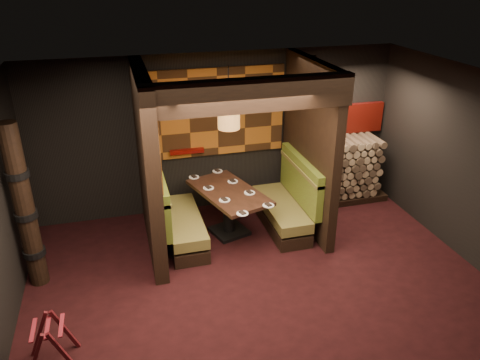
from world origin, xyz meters
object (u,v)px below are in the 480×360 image
object	(u,v)px
pendant_lamp	(229,114)
totem_column	(25,209)
booth_bench_left	(177,220)
booth_bench_right	(287,205)
luggage_rack	(50,341)
firewood_stack	(341,170)
dining_table	(229,203)

from	to	relation	value
pendant_lamp	totem_column	size ratio (longest dim) A/B	0.40
booth_bench_left	booth_bench_right	bearing A→B (deg)	0.00
luggage_rack	firewood_stack	world-z (taller)	firewood_stack
pendant_lamp	booth_bench_left	bearing A→B (deg)	178.85
booth_bench_right	booth_bench_left	bearing A→B (deg)	180.00
booth_bench_right	firewood_stack	distance (m)	1.54
booth_bench_left	luggage_rack	world-z (taller)	booth_bench_left
dining_table	booth_bench_left	bearing A→B (deg)	-177.88
booth_bench_right	firewood_stack	xyz separation A→B (m)	(1.35, 0.70, 0.21)
booth_bench_right	pendant_lamp	distance (m)	1.99
booth_bench_left	pendant_lamp	xyz separation A→B (m)	(0.88, -0.02, 1.71)
dining_table	firewood_stack	distance (m)	2.46
luggage_rack	totem_column	size ratio (longest dim) A/B	0.26
booth_bench_right	luggage_rack	size ratio (longest dim) A/B	2.54
booth_bench_left	pendant_lamp	size ratio (longest dim) A/B	1.65
firewood_stack	booth_bench_right	bearing A→B (deg)	-152.65
booth_bench_left	luggage_rack	distance (m)	2.83
dining_table	pendant_lamp	bearing A→B (deg)	-90.00
totem_column	firewood_stack	xyz separation A→B (m)	(5.33, 1.25, -0.57)
booth_bench_right	luggage_rack	bearing A→B (deg)	-148.90
pendant_lamp	firewood_stack	world-z (taller)	pendant_lamp
booth_bench_left	totem_column	distance (m)	2.30
totem_column	dining_table	bearing A→B (deg)	11.12
luggage_rack	booth_bench_left	bearing A→B (deg)	51.36
luggage_rack	totem_column	distance (m)	1.90
firewood_stack	luggage_rack	bearing A→B (deg)	-149.88
firewood_stack	dining_table	bearing A→B (deg)	-164.27
totem_column	booth_bench_left	bearing A→B (deg)	14.75
booth_bench_right	luggage_rack	world-z (taller)	booth_bench_right
pendant_lamp	totem_column	world-z (taller)	pendant_lamp
dining_table	totem_column	bearing A→B (deg)	-168.88
booth_bench_right	pendant_lamp	xyz separation A→B (m)	(-1.02, -0.02, 1.71)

